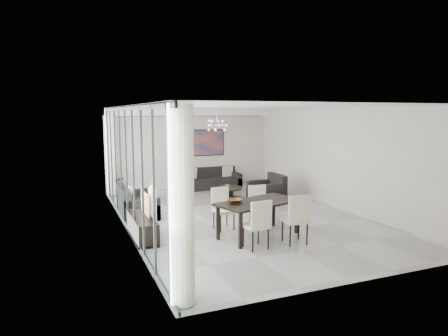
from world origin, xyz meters
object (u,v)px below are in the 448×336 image
coffee_table (227,192)px  dining_table (259,205)px  television (149,201)px  sofa_main (211,182)px  tv_console (142,228)px

coffee_table → dining_table: bearing=-102.5°
coffee_table → television: television is taller
coffee_table → sofa_main: (0.12, 1.78, 0.05)m
sofa_main → tv_console: sofa_main is taller
tv_console → television: size_ratio=1.31×
tv_console → television: bearing=16.2°
tv_console → television: (0.16, 0.05, 0.58)m
coffee_table → tv_console: tv_console is taller
coffee_table → sofa_main: bearing=86.0°
sofa_main → coffee_table: bearing=-94.0°
sofa_main → dining_table: 5.86m
sofa_main → tv_console: bearing=-124.9°
tv_console → television: television is taller
sofa_main → television: (-3.28, -4.87, 0.57)m
television → dining_table: (2.27, -0.88, -0.11)m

